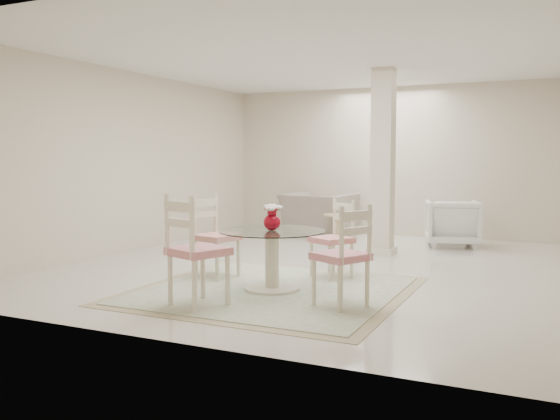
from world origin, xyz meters
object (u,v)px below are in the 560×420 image
at_px(red_vase, 272,218).
at_px(side_table, 337,229).
at_px(column, 383,162).
at_px(armchair_white, 452,223).
at_px(dining_table, 272,260).
at_px(dining_chair_west, 213,230).
at_px(dining_chair_south, 192,243).
at_px(dining_chair_east, 346,249).
at_px(dining_chair_north, 336,233).
at_px(recliner_taupe, 319,215).

distance_m(red_vase, side_table, 3.86).
distance_m(column, armchair_white, 1.77).
distance_m(dining_table, dining_chair_west, 1.05).
distance_m(dining_chair_west, dining_chair_south, 1.44).
distance_m(dining_table, red_vase, 0.46).
relative_size(column, dining_table, 2.40).
height_order(dining_chair_east, armchair_white, dining_chair_east).
height_order(dining_chair_east, dining_chair_north, dining_chair_east).
bearing_deg(dining_chair_east, column, -143.26).
bearing_deg(dining_chair_west, side_table, 8.86).
xyz_separation_m(dining_table, dining_chair_south, (-0.37, -0.96, 0.29)).
bearing_deg(dining_chair_south, dining_chair_west, -45.89).
relative_size(dining_chair_east, side_table, 2.28).
xyz_separation_m(red_vase, dining_chair_south, (-0.37, -0.96, -0.16)).
bearing_deg(dining_chair_north, dining_table, -81.69).
xyz_separation_m(dining_table, red_vase, (0.00, -0.00, 0.46)).
bearing_deg(dining_chair_west, red_vase, -96.25).
height_order(dining_chair_west, armchair_white, dining_chair_west).
xyz_separation_m(column, recliner_taupe, (-1.60, 1.57, -0.96)).
distance_m(dining_table, side_table, 3.82).
bearing_deg(column, dining_chair_east, -80.54).
xyz_separation_m(dining_table, side_table, (-0.61, 3.77, -0.11)).
relative_size(dining_chair_west, recliner_taupe, 0.91).
xyz_separation_m(dining_table, dining_chair_north, (0.38, 0.94, 0.21)).
xyz_separation_m(dining_chair_west, side_table, (0.35, 3.41, -0.35)).
bearing_deg(dining_chair_east, side_table, -132.20).
bearing_deg(dining_chair_north, column, 119.58).
bearing_deg(red_vase, dining_table, 161.57).
relative_size(recliner_taupe, side_table, 2.50).
bearing_deg(recliner_taupe, dining_chair_east, 120.92).
distance_m(red_vase, dining_chair_west, 1.04).
bearing_deg(dining_chair_east, dining_chair_west, -84.07).
distance_m(column, dining_chair_north, 2.11).
distance_m(dining_chair_north, side_table, 3.01).
height_order(recliner_taupe, side_table, recliner_taupe).
height_order(dining_table, red_vase, red_vase).
xyz_separation_m(dining_chair_east, armchair_white, (0.27, 4.50, -0.20)).
bearing_deg(recliner_taupe, red_vase, 112.05).
xyz_separation_m(column, dining_chair_west, (-1.36, -2.52, -0.78)).
xyz_separation_m(column, dining_chair_east, (0.54, -3.27, -0.78)).
relative_size(dining_chair_south, side_table, 2.49).
bearing_deg(red_vase, column, 82.08).
relative_size(dining_chair_west, armchair_white, 1.31).
xyz_separation_m(dining_chair_east, dining_chair_south, (-1.32, -0.58, 0.05)).
bearing_deg(red_vase, dining_chair_south, -111.36).
relative_size(dining_chair_east, recliner_taupe, 0.91).
bearing_deg(red_vase, recliner_taupe, 105.05).
xyz_separation_m(red_vase, recliner_taupe, (-1.20, 4.46, -0.40)).
xyz_separation_m(recliner_taupe, side_table, (0.59, -0.68, -0.17)).
distance_m(dining_table, recliner_taupe, 4.61).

